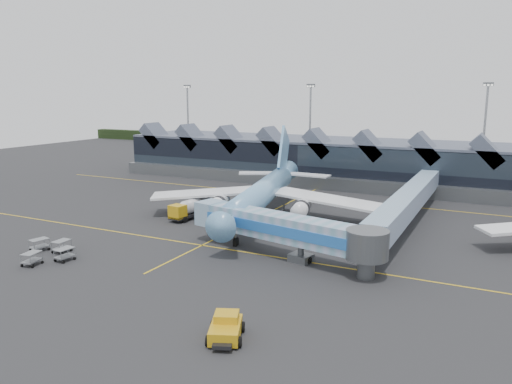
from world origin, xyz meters
The scene contains 10 objects.
ground centered at (0.00, 0.00, 0.00)m, with size 260.00×260.00×0.00m, color #242527.
taxi_stripes centered at (0.00, 10.00, 0.01)m, with size 120.00×60.00×0.01m.
tree_line_far centered at (0.00, 110.00, 2.00)m, with size 260.00×4.00×4.00m, color black.
terminal centered at (-5.07, 47.35, 4.88)m, with size 90.00×22.25×12.52m.
light_masts centered at (21.00, 62.80, 12.49)m, with size 132.40×42.56×22.45m.
main_airliner centered at (0.56, 9.86, 4.19)m, with size 37.69×44.02×14.25m.
jet_bridge centered at (12.95, -8.02, 3.65)m, with size 26.86×9.11×5.50m.
fuel_truck centered at (-9.58, 4.05, 1.72)m, with size 3.46×9.23×3.07m.
pushback_tug centered at (15.67, -28.81, 0.89)m, with size 3.98×4.91×1.97m.
baggage_carts centered at (-14.15, -20.48, 0.87)m, with size 7.74×7.42×1.55m.
Camera 1 is at (34.88, -61.60, 19.79)m, focal length 35.00 mm.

